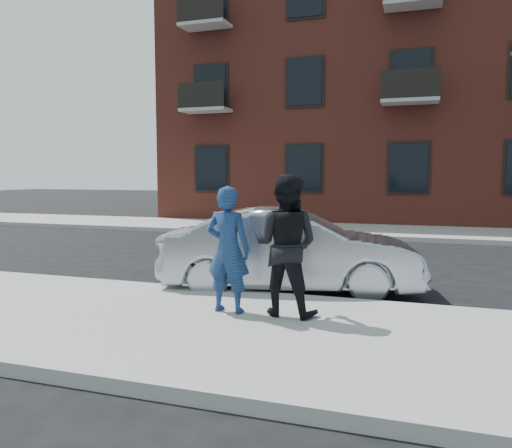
% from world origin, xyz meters
% --- Properties ---
extents(ground, '(100.00, 100.00, 0.00)m').
position_xyz_m(ground, '(0.00, 0.00, 0.00)').
color(ground, black).
rests_on(ground, ground).
extents(near_sidewalk, '(50.00, 3.50, 0.15)m').
position_xyz_m(near_sidewalk, '(0.00, -0.25, 0.07)').
color(near_sidewalk, '#989590').
rests_on(near_sidewalk, ground).
extents(near_curb, '(50.00, 0.10, 0.15)m').
position_xyz_m(near_curb, '(0.00, 1.55, 0.07)').
color(near_curb, '#999691').
rests_on(near_curb, ground).
extents(far_sidewalk, '(50.00, 3.50, 0.15)m').
position_xyz_m(far_sidewalk, '(0.00, 11.25, 0.07)').
color(far_sidewalk, '#989590').
rests_on(far_sidewalk, ground).
extents(far_curb, '(50.00, 0.10, 0.15)m').
position_xyz_m(far_curb, '(0.00, 9.45, 0.07)').
color(far_curb, '#999691').
rests_on(far_curb, ground).
extents(apartment_building, '(24.30, 10.30, 12.30)m').
position_xyz_m(apartment_building, '(2.00, 18.00, 6.16)').
color(apartment_building, maroon).
rests_on(apartment_building, ground).
extents(silver_sedan, '(4.43, 2.30, 1.39)m').
position_xyz_m(silver_sedan, '(-1.49, 2.30, 0.70)').
color(silver_sedan, '#999BA3').
rests_on(silver_sedan, ground).
extents(man_hoodie, '(0.63, 0.51, 1.67)m').
position_xyz_m(man_hoodie, '(-1.85, 0.36, 0.98)').
color(man_hoodie, navy).
rests_on(man_hoodie, near_sidewalk).
extents(man_peacoat, '(0.93, 0.75, 1.82)m').
position_xyz_m(man_peacoat, '(-1.10, 0.48, 1.06)').
color(man_peacoat, black).
rests_on(man_peacoat, near_sidewalk).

